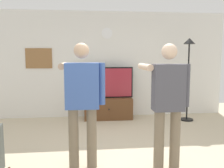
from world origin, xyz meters
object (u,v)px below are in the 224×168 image
(tv_stand, at_px, (108,108))
(television, at_px, (108,83))
(wall_clock, at_px, (107,33))
(framed_picture, at_px, (39,58))
(person_standing_nearer_lamp, at_px, (82,98))
(person_standing_nearer_couch, at_px, (168,100))
(floor_lamp, at_px, (189,62))

(tv_stand, height_order, television, television)
(wall_clock, height_order, framed_picture, wall_clock)
(tv_stand, distance_m, television, 0.65)
(tv_stand, relative_size, framed_picture, 1.85)
(framed_picture, distance_m, person_standing_nearer_lamp, 3.14)
(tv_stand, xyz_separation_m, person_standing_nearer_lamp, (-0.60, -2.59, 0.74))
(person_standing_nearer_lamp, bearing_deg, person_standing_nearer_couch, -9.69)
(television, relative_size, framed_picture, 1.93)
(television, bearing_deg, tv_stand, -90.00)
(wall_clock, bearing_deg, person_standing_nearer_lamp, -101.80)
(person_standing_nearer_lamp, bearing_deg, floor_lamp, 41.85)
(framed_picture, height_order, floor_lamp, floor_lamp)
(television, height_order, floor_lamp, floor_lamp)
(television, relative_size, floor_lamp, 0.62)
(wall_clock, relative_size, floor_lamp, 0.14)
(television, distance_m, framed_picture, 1.83)
(wall_clock, height_order, person_standing_nearer_couch, wall_clock)
(television, bearing_deg, floor_lamp, -11.40)
(tv_stand, bearing_deg, person_standing_nearer_lamp, -103.08)
(person_standing_nearer_couch, bearing_deg, wall_clock, 100.19)
(framed_picture, relative_size, person_standing_nearer_lamp, 0.37)
(framed_picture, bearing_deg, floor_lamp, -9.93)
(floor_lamp, xyz_separation_m, person_standing_nearer_lamp, (-2.52, -2.25, -0.42))
(tv_stand, xyz_separation_m, floor_lamp, (1.91, -0.34, 1.16))
(television, relative_size, person_standing_nearer_couch, 0.71)
(tv_stand, xyz_separation_m, wall_clock, (-0.00, 0.29, 1.88))
(person_standing_nearer_couch, bearing_deg, framed_picture, 126.25)
(wall_clock, height_order, floor_lamp, wall_clock)
(framed_picture, xyz_separation_m, person_standing_nearer_lamp, (1.11, -2.89, -0.51))
(wall_clock, xyz_separation_m, floor_lamp, (1.91, -0.63, -0.72))
(tv_stand, height_order, framed_picture, framed_picture)
(framed_picture, bearing_deg, wall_clock, -0.17)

